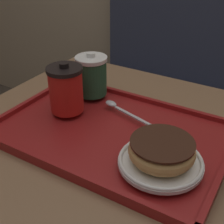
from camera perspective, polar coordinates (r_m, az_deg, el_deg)
The scene contains 8 objects.
booth_bench at distance 1.69m, azimuth 14.49°, elevation -1.40°, with size 1.14×0.44×1.00m.
cafe_table at distance 0.86m, azimuth 2.65°, elevation -14.76°, with size 0.86×0.74×0.76m.
serving_tray at distance 0.74m, azimuth 0.00°, elevation -3.77°, with size 0.53×0.36×0.02m.
coffee_cup_front at distance 0.78m, azimuth -8.44°, elevation 4.22°, with size 0.09×0.09×0.13m.
coffee_cup_rear at distance 0.86m, azimuth -3.75°, elevation 6.72°, with size 0.09×0.09×0.12m.
plate_with_chocolate_donut at distance 0.63m, azimuth 8.88°, elevation -8.88°, with size 0.17×0.17×0.01m.
donut_chocolate_glazed at distance 0.61m, azimuth 9.08°, elevation -6.89°, with size 0.13×0.13×0.04m.
spoon at distance 0.80m, azimuth 1.13°, elevation 0.81°, with size 0.16×0.06×0.01m.
Camera 1 is at (0.28, -0.53, 1.19)m, focal length 50.00 mm.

